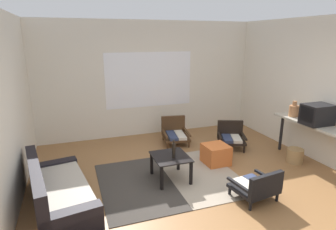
{
  "coord_description": "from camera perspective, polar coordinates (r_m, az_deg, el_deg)",
  "views": [
    {
      "loc": [
        -1.79,
        -3.43,
        2.32
      ],
      "look_at": [
        -0.18,
        1.14,
        0.97
      ],
      "focal_mm": 30.06,
      "sensor_mm": 36.0,
      "label": 1
    }
  ],
  "objects": [
    {
      "name": "wicker_basket",
      "position": [
        5.94,
        24.35,
        -7.51
      ],
      "size": [
        0.3,
        0.3,
        0.27
      ],
      "primitive_type": "cylinder",
      "color": "#9E7A4C",
      "rests_on": "ground"
    },
    {
      "name": "clay_vase",
      "position": [
        6.05,
        24.15,
        0.86
      ],
      "size": [
        0.18,
        0.18,
        0.31
      ],
      "color": "#A87047",
      "rests_on": "console_shelf"
    },
    {
      "name": "side_wall_right",
      "position": [
        5.89,
        30.28,
        3.92
      ],
      "size": [
        0.12,
        6.6,
        2.7
      ],
      "primitive_type": "cube",
      "color": "silver",
      "rests_on": "ground"
    },
    {
      "name": "console_shelf",
      "position": [
        5.8,
        26.94,
        -2.28
      ],
      "size": [
        0.39,
        1.56,
        0.81
      ],
      "color": "#B2AD9E",
      "rests_on": "ground"
    },
    {
      "name": "armchair_striped_foreground",
      "position": [
        4.41,
        17.6,
        -13.57
      ],
      "size": [
        0.66,
        0.6,
        0.49
      ],
      "color": "black",
      "rests_on": "ground"
    },
    {
      "name": "crt_television",
      "position": [
        5.66,
        28.02,
        0.1
      ],
      "size": [
        0.5,
        0.37,
        0.37
      ],
      "color": "black",
      "rests_on": "console_shelf"
    },
    {
      "name": "ground_plane",
      "position": [
        4.51,
        7.29,
        -15.56
      ],
      "size": [
        7.8,
        7.8,
        0.0
      ],
      "primitive_type": "plane",
      "color": "olive"
    },
    {
      "name": "area_rug",
      "position": [
        4.87,
        0.42,
        -12.85
      ],
      "size": [
        2.31,
        1.9,
        0.01
      ],
      "color": "#38332D",
      "rests_on": "ground"
    },
    {
      "name": "glass_bottle",
      "position": [
        4.57,
        1.17,
        -7.19
      ],
      "size": [
        0.06,
        0.06,
        0.31
      ],
      "color": "black",
      "rests_on": "coffee_table"
    },
    {
      "name": "ottoman_orange",
      "position": [
        5.43,
        9.67,
        -7.86
      ],
      "size": [
        0.46,
        0.46,
        0.37
      ],
      "primitive_type": "cube",
      "rotation": [
        0.0,
        0.0,
        0.04
      ],
      "color": "#D1662D",
      "rests_on": "ground"
    },
    {
      "name": "armchair_corner",
      "position": [
        6.23,
        12.64,
        -4.14
      ],
      "size": [
        0.71,
        0.7,
        0.56
      ],
      "color": "black",
      "rests_on": "ground"
    },
    {
      "name": "armchair_by_window",
      "position": [
        6.39,
        1.41,
        -3.53
      ],
      "size": [
        0.64,
        0.72,
        0.56
      ],
      "color": "#472D19",
      "rests_on": "ground"
    },
    {
      "name": "coffee_table",
      "position": [
        4.72,
        0.52,
        -9.18
      ],
      "size": [
        0.58,
        0.64,
        0.42
      ],
      "color": "black",
      "rests_on": "ground"
    },
    {
      "name": "far_wall_with_window",
      "position": [
        6.8,
        -3.94,
        7.29
      ],
      "size": [
        5.6,
        0.13,
        2.7
      ],
      "color": "silver",
      "rests_on": "ground"
    },
    {
      "name": "couch",
      "position": [
        4.42,
        -21.6,
        -14.28
      ],
      "size": [
        1.01,
        1.82,
        0.65
      ],
      "color": "black",
      "rests_on": "ground"
    }
  ]
}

